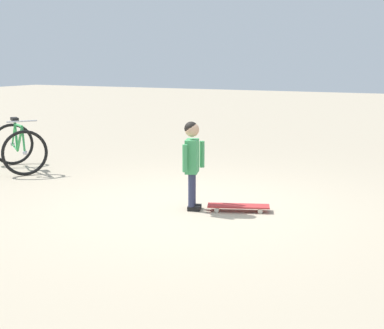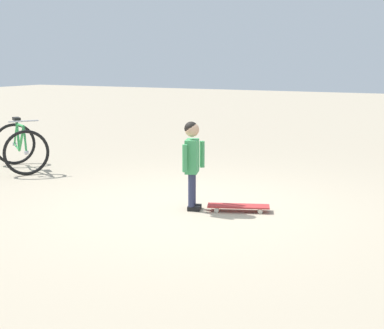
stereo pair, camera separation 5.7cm
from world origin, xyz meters
TOP-DOWN VIEW (x-y plane):
  - ground_plane at (0.00, 0.00)m, footprint 50.00×50.00m
  - child_person at (-0.08, -0.03)m, footprint 0.40×0.23m
  - skateboard at (0.09, -0.56)m, footprint 0.44×0.75m
  - bicycle_far at (0.84, 3.58)m, footprint 1.20×1.28m

SIDE VIEW (x-z plane):
  - ground_plane at x=0.00m, z-range 0.00..0.00m
  - skateboard at x=0.09m, z-range 0.02..0.10m
  - bicycle_far at x=0.84m, z-range -0.04..0.80m
  - child_person at x=-0.08m, z-range 0.13..1.19m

